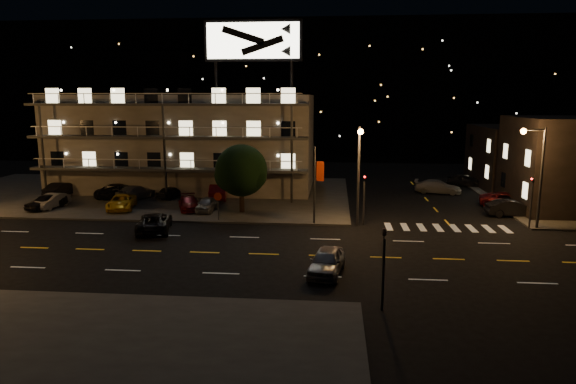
# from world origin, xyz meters

# --- Properties ---
(ground) EXTENTS (140.00, 140.00, 0.00)m
(ground) POSITION_xyz_m (0.00, 0.00, 0.00)
(ground) COLOR black
(ground) RESTS_ON ground
(curb_nw) EXTENTS (44.00, 24.00, 0.15)m
(curb_nw) POSITION_xyz_m (-14.00, 20.00, 0.07)
(curb_nw) COLOR #373634
(curb_nw) RESTS_ON ground
(curb_ne) EXTENTS (16.00, 24.00, 0.15)m
(curb_ne) POSITION_xyz_m (30.00, 20.00, 0.07)
(curb_ne) COLOR #373634
(curb_ne) RESTS_ON ground
(motel) EXTENTS (28.00, 13.80, 18.10)m
(motel) POSITION_xyz_m (-9.94, 23.88, 5.34)
(motel) COLOR #9C9488
(motel) RESTS_ON ground
(side_bldg_back) EXTENTS (14.06, 12.00, 7.00)m
(side_bldg_back) POSITION_xyz_m (29.99, 28.00, 3.50)
(side_bldg_back) COLOR black
(side_bldg_back) RESTS_ON ground
(hill_backdrop) EXTENTS (120.00, 25.00, 24.00)m
(hill_backdrop) POSITION_xyz_m (-5.94, 68.78, 11.55)
(hill_backdrop) COLOR black
(hill_backdrop) RESTS_ON ground
(streetlight_nc) EXTENTS (0.44, 1.92, 8.00)m
(streetlight_nc) POSITION_xyz_m (8.50, 7.94, 4.96)
(streetlight_nc) COLOR #2D2D30
(streetlight_nc) RESTS_ON ground
(streetlight_ne) EXTENTS (1.92, 0.44, 8.00)m
(streetlight_ne) POSITION_xyz_m (22.14, 8.30, 4.96)
(streetlight_ne) COLOR #2D2D30
(streetlight_ne) RESTS_ON ground
(signal_nw) EXTENTS (0.20, 0.27, 4.60)m
(signal_nw) POSITION_xyz_m (9.00, 8.50, 2.57)
(signal_nw) COLOR #2D2D30
(signal_nw) RESTS_ON ground
(signal_sw) EXTENTS (0.20, 0.27, 4.60)m
(signal_sw) POSITION_xyz_m (9.00, -8.50, 2.57)
(signal_sw) COLOR #2D2D30
(signal_sw) RESTS_ON ground
(signal_ne) EXTENTS (0.27, 0.20, 4.60)m
(signal_ne) POSITION_xyz_m (22.00, 8.50, 2.57)
(signal_ne) COLOR #2D2D30
(signal_ne) RESTS_ON ground
(banner_north) EXTENTS (0.83, 0.16, 6.40)m
(banner_north) POSITION_xyz_m (5.09, 8.40, 3.43)
(banner_north) COLOR #2D2D30
(banner_north) RESTS_ON ground
(stop_sign) EXTENTS (0.91, 0.11, 2.61)m
(stop_sign) POSITION_xyz_m (-3.00, 8.57, 1.71)
(stop_sign) COLOR #2D2D30
(stop_sign) RESTS_ON ground
(tree) EXTENTS (4.81, 4.63, 6.05)m
(tree) POSITION_xyz_m (-1.65, 11.90, 3.74)
(tree) COLOR black
(tree) RESTS_ON curb_nw
(lot_car_0) EXTENTS (2.83, 4.29, 1.36)m
(lot_car_0) POSITION_xyz_m (-19.77, 11.53, 0.83)
(lot_car_0) COLOR black
(lot_car_0) RESTS_ON curb_nw
(lot_car_1) EXTENTS (1.85, 4.06, 1.29)m
(lot_car_1) POSITION_xyz_m (-19.49, 11.99, 0.80)
(lot_car_1) COLOR gray
(lot_car_1) RESTS_ON curb_nw
(lot_car_2) EXTENTS (3.14, 5.06, 1.31)m
(lot_car_2) POSITION_xyz_m (-12.78, 11.97, 0.80)
(lot_car_2) COLOR gold
(lot_car_2) RESTS_ON curb_nw
(lot_car_3) EXTENTS (3.05, 4.54, 1.22)m
(lot_car_3) POSITION_xyz_m (-6.58, 12.33, 0.76)
(lot_car_3) COLOR #5A0C10
(lot_car_3) RESTS_ON curb_nw
(lot_car_4) EXTENTS (1.47, 3.60, 1.22)m
(lot_car_4) POSITION_xyz_m (-4.85, 11.95, 0.76)
(lot_car_4) COLOR gray
(lot_car_4) RESTS_ON curb_nw
(lot_car_5) EXTENTS (2.18, 4.64, 1.47)m
(lot_car_5) POSITION_xyz_m (-21.44, 17.50, 0.89)
(lot_car_5) COLOR black
(lot_car_5) RESTS_ON curb_nw
(lot_car_6) EXTENTS (3.67, 5.71, 1.46)m
(lot_car_6) POSITION_xyz_m (-15.33, 17.36, 0.88)
(lot_car_6) COLOR black
(lot_car_6) RESTS_ON curb_nw
(lot_car_7) EXTENTS (3.52, 5.13, 1.38)m
(lot_car_7) POSITION_xyz_m (-13.26, 16.73, 0.84)
(lot_car_7) COLOR gray
(lot_car_7) RESTS_ON curb_nw
(lot_car_8) EXTENTS (2.54, 3.88, 1.23)m
(lot_car_8) POSITION_xyz_m (-9.94, 17.50, 0.76)
(lot_car_8) COLOR black
(lot_car_8) RESTS_ON curb_nw
(lot_car_9) EXTENTS (2.32, 4.88, 1.54)m
(lot_car_9) POSITION_xyz_m (-5.00, 17.48, 0.92)
(lot_car_9) COLOR #5A0C10
(lot_car_9) RESTS_ON curb_nw
(side_car_0) EXTENTS (4.48, 1.65, 1.46)m
(side_car_0) POSITION_xyz_m (22.11, 12.85, 0.73)
(side_car_0) COLOR black
(side_car_0) RESTS_ON ground
(side_car_1) EXTENTS (5.38, 3.56, 1.37)m
(side_car_1) POSITION_xyz_m (22.88, 16.77, 0.69)
(side_car_1) COLOR #5A0C10
(side_car_1) RESTS_ON ground
(side_car_2) EXTENTS (5.24, 3.05, 1.43)m
(side_car_2) POSITION_xyz_m (17.79, 23.53, 0.71)
(side_car_2) COLOR gray
(side_car_2) RESTS_ON ground
(side_car_3) EXTENTS (4.57, 3.11, 1.45)m
(side_car_3) POSITION_xyz_m (21.88, 28.15, 0.72)
(side_car_3) COLOR black
(side_car_3) RESTS_ON ground
(road_car_east) EXTENTS (2.46, 4.62, 1.50)m
(road_car_east) POSITION_xyz_m (6.21, -3.47, 0.75)
(road_car_east) COLOR gray
(road_car_east) RESTS_ON ground
(road_car_west) EXTENTS (3.49, 5.57, 1.44)m
(road_car_west) POSITION_xyz_m (-7.28, 5.23, 0.72)
(road_car_west) COLOR black
(road_car_west) RESTS_ON ground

